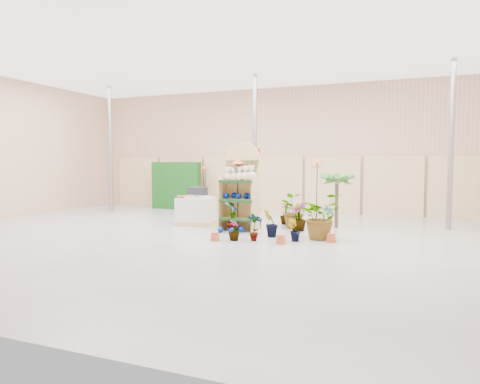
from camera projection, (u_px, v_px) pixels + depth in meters
name	position (u px, v px, depth m)	size (l,w,h in m)	color
room	(221.00, 146.00, 10.88)	(15.20, 12.10, 4.70)	gray
display_shelf	(241.00, 190.00, 11.30)	(1.00, 0.65, 2.34)	tan
teddy_bears	(241.00, 174.00, 11.16)	(0.87, 0.24, 0.38)	beige
gazing_balls_shelf	(239.00, 196.00, 11.18)	(0.86, 0.29, 0.16)	navy
gazing_balls_floor	(231.00, 230.00, 10.91)	(0.63, 0.39, 0.15)	navy
pallet_stack	(196.00, 211.00, 12.30)	(1.27, 1.13, 0.82)	tan
charcoal_planters	(195.00, 205.00, 13.71)	(0.80, 0.50, 1.00)	black
trellis_stock	(176.00, 186.00, 16.35)	(2.00, 0.30, 1.80)	#124814
offer_sign	(252.00, 170.00, 12.81)	(0.50, 0.08, 2.20)	gray
bird_table_front	(238.00, 164.00, 11.24)	(0.34, 0.34, 1.89)	black
bird_table_right	(317.00, 163.00, 10.94)	(0.34, 0.34, 1.91)	black
bird_table_back	(205.00, 168.00, 15.53)	(0.34, 0.34, 1.70)	black
palm	(337.00, 178.00, 11.64)	(0.70, 0.70, 1.61)	#51392E
potted_plant_0	(231.00, 215.00, 11.01)	(0.45, 0.31, 0.86)	#3B7C2F
potted_plant_1	(271.00, 223.00, 10.22)	(0.37, 0.30, 0.67)	#3B7C2F
potted_plant_3	(298.00, 217.00, 11.16)	(0.40, 0.40, 0.72)	#3B7C2F
potted_plant_4	(328.00, 218.00, 11.17)	(0.37, 0.25, 0.70)	#3B7C2F
potted_plant_5	(257.00, 217.00, 11.66)	(0.32, 0.26, 0.59)	#3B7C2F
potted_plant_6	(292.00, 211.00, 11.68)	(0.83, 0.72, 0.92)	#3B7C2F
potted_plant_7	(234.00, 230.00, 9.80)	(0.26, 0.26, 0.47)	#3B7C2F
potted_plant_8	(254.00, 227.00, 9.73)	(0.34, 0.23, 0.65)	#3B7C2F
potted_plant_9	(294.00, 230.00, 9.68)	(0.29, 0.23, 0.52)	#3B7C2F
potted_plant_10	(320.00, 216.00, 9.97)	(0.97, 0.84, 1.08)	#3B7C2F
potted_plant_11	(286.00, 214.00, 12.35)	(0.34, 0.34, 0.61)	#3B7C2F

